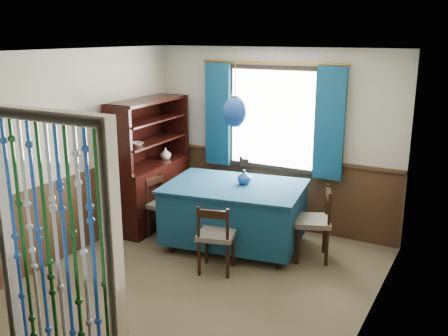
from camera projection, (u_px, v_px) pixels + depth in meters
The scene contains 22 objects.
floor at pixel (199, 282), 5.54m from camera, with size 4.00×4.00×0.00m, color brown.
ceiling at pixel (196, 51), 4.89m from camera, with size 4.00×4.00×0.00m, color silver.
wall_back at pixel (273, 139), 6.91m from camera, with size 3.60×3.60×0.00m, color #B9AF97.
wall_front at pixel (49, 241), 3.52m from camera, with size 3.60×3.60×0.00m, color #B9AF97.
wall_left at pixel (71, 154), 6.05m from camera, with size 4.00×4.00×0.00m, color #B9AF97.
wall_right at pixel (372, 200), 4.38m from camera, with size 4.00×4.00×0.00m, color #B9AF97.
wainscot_back at pixel (271, 191), 7.09m from camera, with size 3.60×3.60×0.00m, color #3F2918.
wainscot_front at pixel (60, 333), 3.73m from camera, with size 3.60×3.60×0.00m, color #3F2918.
wainscot_left at pixel (77, 213), 6.24m from camera, with size 4.00×4.00×0.00m, color #3F2918.
wainscot_right at pixel (364, 277), 4.58m from camera, with size 4.00×4.00×0.00m, color #3F2918.
window at pixel (272, 119), 6.79m from camera, with size 1.32×0.12×1.42m, color black.
doorway at pixel (58, 264), 3.62m from camera, with size 1.16×0.12×2.18m, color silver, non-canonical shape.
dining_table at pixel (234, 211), 6.36m from camera, with size 1.88×1.44×0.83m.
chair_near at pixel (216, 236), 5.67m from camera, with size 0.50×0.49×0.83m.
chair_far at pixel (254, 191), 7.04m from camera, with size 0.62×0.60×0.97m.
chair_left at pixel (163, 204), 6.72m from camera, with size 0.41×0.43×0.83m.
chair_right at pixel (315, 222), 6.01m from camera, with size 0.56×0.57×0.90m.
sideboard at pixel (150, 182), 7.11m from camera, with size 0.55×1.40×1.80m.
pendant_lamp at pixel (235, 112), 6.03m from camera, with size 0.30×0.30×0.93m.
vase_table at pixel (244, 177), 6.29m from camera, with size 0.16×0.16×0.17m, color navy.
bowl_shelf at pixel (137, 144), 6.63m from camera, with size 0.19×0.19×0.05m, color beige.
vase_sideboard at pixel (166, 153), 7.25m from camera, with size 0.18×0.18×0.18m, color beige.
Camera 1 is at (2.65, -4.27, 2.67)m, focal length 40.00 mm.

